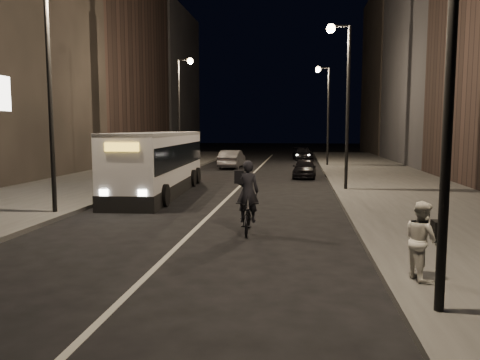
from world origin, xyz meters
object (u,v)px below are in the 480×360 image
(city_bus, at_px, (159,160))
(car_mid, at_px, (232,159))
(streetlight_left_near, at_px, (56,67))
(streetlight_right_mid, at_px, (343,84))
(streetlight_right_far, at_px, (325,102))
(pedestrian_woman, at_px, (422,240))
(streetlight_left_far, at_px, (182,99))
(cyclist_on_bicycle, at_px, (248,209))
(car_far, at_px, (303,154))
(car_near, at_px, (304,168))

(city_bus, bearing_deg, car_mid, 81.46)
(streetlight_left_near, bearing_deg, city_bus, 74.78)
(streetlight_right_mid, distance_m, city_bus, 9.82)
(streetlight_right_far, distance_m, pedestrian_woman, 30.64)
(streetlight_right_mid, distance_m, streetlight_left_near, 13.33)
(streetlight_right_far, height_order, streetlight_left_far, same)
(streetlight_right_mid, bearing_deg, cyclist_on_bicycle, -109.96)
(pedestrian_woman, bearing_deg, car_far, -11.67)
(city_bus, distance_m, pedestrian_woman, 15.75)
(streetlight_right_mid, distance_m, streetlight_left_far, 14.62)
(city_bus, distance_m, car_mid, 15.19)
(streetlight_right_mid, bearing_deg, city_bus, -169.63)
(streetlight_right_far, distance_m, city_bus, 20.12)
(streetlight_right_far, height_order, car_far, streetlight_right_far)
(cyclist_on_bicycle, xyz_separation_m, pedestrian_woman, (3.99, -4.38, 0.21))
(car_near, distance_m, car_mid, 8.87)
(pedestrian_woman, bearing_deg, streetlight_left_far, 9.56)
(streetlight_left_near, height_order, car_mid, streetlight_left_near)
(streetlight_left_near, height_order, cyclist_on_bicycle, streetlight_left_near)
(car_far, bearing_deg, streetlight_left_far, -129.63)
(streetlight_left_near, bearing_deg, streetlight_right_mid, 36.88)
(cyclist_on_bicycle, bearing_deg, city_bus, 119.65)
(streetlight_left_near, distance_m, car_mid, 22.18)
(city_bus, xyz_separation_m, cyclist_on_bicycle, (5.32, -8.30, -0.89))
(car_near, relative_size, car_far, 0.81)
(pedestrian_woman, bearing_deg, city_bus, 21.43)
(car_near, bearing_deg, streetlight_right_mid, -72.54)
(streetlight_left_near, xyz_separation_m, pedestrian_woman, (11.05, -6.32, -4.40))
(car_far, bearing_deg, streetlight_right_far, -83.31)
(cyclist_on_bicycle, distance_m, car_far, 33.54)
(car_mid, relative_size, car_far, 1.00)
(streetlight_right_far, height_order, pedestrian_woman, streetlight_right_far)
(pedestrian_woman, bearing_deg, car_mid, 0.94)
(car_mid, bearing_deg, cyclist_on_bicycle, 101.77)
(streetlight_left_far, distance_m, car_far, 16.90)
(streetlight_left_far, bearing_deg, cyclist_on_bicycle, -70.51)
(cyclist_on_bicycle, bearing_deg, car_mid, 96.38)
(streetlight_left_far, relative_size, cyclist_on_bicycle, 3.62)
(streetlight_left_far, distance_m, car_mid, 6.60)
(cyclist_on_bicycle, bearing_deg, streetlight_left_near, 161.65)
(streetlight_right_mid, bearing_deg, streetlight_left_near, -143.12)
(streetlight_right_mid, xyz_separation_m, cyclist_on_bicycle, (-3.61, -9.93, -4.61))
(city_bus, height_order, car_near, city_bus)
(car_near, height_order, car_far, car_far)
(cyclist_on_bicycle, height_order, car_far, cyclist_on_bicycle)
(car_near, bearing_deg, streetlight_left_far, 162.70)
(car_mid, bearing_deg, car_far, -117.32)
(streetlight_right_mid, xyz_separation_m, streetlight_left_far, (-10.66, 10.00, 0.00))
(car_near, bearing_deg, car_far, 92.97)
(streetlight_right_mid, relative_size, car_near, 2.25)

